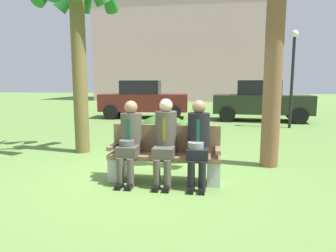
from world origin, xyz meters
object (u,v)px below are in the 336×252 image
Objects in this scene: seated_man_middle at (165,137)px; shrub_near_bench at (163,131)px; parked_car_far at (261,101)px; street_lamp at (293,68)px; park_bench at (165,155)px; seated_man_right at (198,139)px; shrub_mid_lawn at (186,135)px; seated_man_left at (130,137)px; parked_car_near at (144,99)px; building_backdrop at (185,45)px; palm_tree_tall at (75,1)px.

seated_man_middle is 2.84m from shrub_near_bench.
street_lamp is at bearing -69.12° from parked_car_far.
seated_man_middle is at bearing -77.23° from park_bench.
seated_man_right is 8.67m from parked_car_far.
seated_man_left is at bearing -102.46° from shrub_mid_lawn.
street_lamp reaches higher than seated_man_left.
seated_man_right reaches higher than shrub_mid_lawn.
street_lamp is at bearing 66.09° from seated_man_right.
shrub_mid_lawn is 6.42m from parked_car_near.
street_lamp is (2.87, 6.48, 1.34)m from seated_man_right.
park_bench is 2.72m from shrub_mid_lawn.
parked_car_near is at bearing -91.33° from building_backdrop.
park_bench is 0.11× the size of building_backdrop.
palm_tree_tall is at bearing -140.33° from street_lamp.
palm_tree_tall reaches higher than parked_car_near.
building_backdrop reaches higher than parked_car_near.
park_bench is 0.53× the size of street_lamp.
seated_man_left is 0.99× the size of seated_man_right.
parked_car_far is at bearing 72.04° from park_bench.
building_backdrop is at bearing 106.83° from parked_car_far.
building_backdrop is (-2.05, 23.91, 4.64)m from park_bench.
parked_car_far is at bearing 69.02° from seated_man_left.
palm_tree_tall reaches higher than street_lamp.
seated_man_middle is 24.50m from building_backdrop.
shrub_near_bench reaches higher than shrub_mid_lawn.
palm_tree_tall is 22.29m from building_backdrop.
seated_man_middle reaches higher than seated_man_left.
building_backdrop reaches higher than palm_tree_tall.
seated_man_left is at bearing -179.91° from seated_man_right.
street_lamp reaches higher than seated_man_middle.
building_backdrop reaches higher than shrub_near_bench.
parked_car_near is at bearing 91.53° from palm_tree_tall.
park_bench is 0.44× the size of parked_car_near.
seated_man_middle is 9.06m from parked_car_near.
parked_car_far is (3.16, 5.62, 0.44)m from shrub_near_bench.
seated_man_right is 2.91m from shrub_mid_lawn.
seated_man_right is (0.51, -0.01, -0.01)m from seated_man_middle.
building_backdrop is at bearing 88.67° from parked_car_near.
street_lamp reaches higher than parked_car_far.
building_backdrop is (0.17, 22.22, 1.73)m from palm_tree_tall.
shrub_near_bench is at bearing 29.00° from palm_tree_tall.
seated_man_right is at bearing -13.31° from park_bench.
seated_man_left is 0.97× the size of seated_man_middle.
palm_tree_tall is 4.99× the size of shrub_mid_lawn.
palm_tree_tall is at bearing 146.68° from seated_man_right.
seated_man_right is at bearing -104.30° from parked_car_far.
seated_man_middle is at bearing -117.61° from street_lamp.
parked_car_near is (-2.43, 8.73, 0.09)m from seated_man_middle.
parked_car_near is (-2.49, 5.90, 0.55)m from shrub_mid_lawn.
shrub_mid_lawn is at bearing -132.42° from street_lamp.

